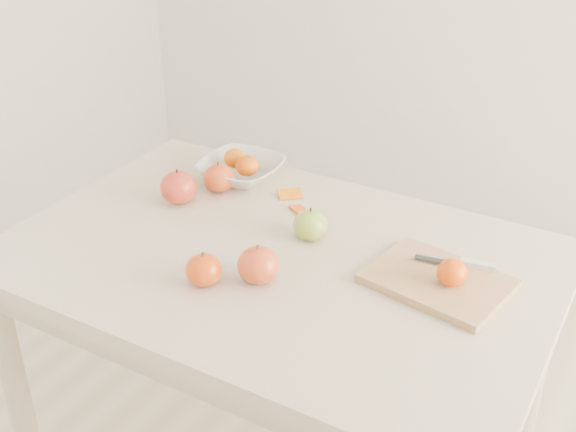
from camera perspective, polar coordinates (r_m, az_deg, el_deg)
The scene contains 14 objects.
table at distance 1.65m, azimuth -0.87°, elevation -5.86°, with size 1.20×0.80×0.75m.
cutting_board at distance 1.52m, azimuth 11.75°, elevation -5.04°, with size 0.28×0.20×0.02m, color tan.
board_tangerine at distance 1.49m, azimuth 12.84°, elevation -4.38°, with size 0.06×0.06×0.05m, color #DF5507.
fruit_bowl at distance 1.92m, azimuth -3.74°, elevation 3.66°, with size 0.21×0.21×0.05m, color silver.
bowl_tangerine_near at distance 1.93m, azimuth -4.23°, elevation 4.59°, with size 0.06×0.06×0.05m, color orange.
bowl_tangerine_far at distance 1.88m, azimuth -3.25°, elevation 4.00°, with size 0.06×0.06×0.05m, color #C74007.
orange_peel_a at distance 1.83m, azimuth 0.15°, elevation 1.61°, with size 0.06×0.04×0.00m, color orange.
orange_peel_b at distance 1.76m, azimuth 0.86°, elevation 0.46°, with size 0.04×0.04×0.00m, color #C5490D.
paring_knife at distance 1.56m, azimuth 14.28°, elevation -3.72°, with size 0.17×0.06×0.01m.
apple_green at distance 1.63m, azimuth 1.78°, elevation -0.71°, with size 0.08×0.08×0.07m, color #6FA12E.
apple_red_c at distance 1.49m, azimuth -2.37°, elevation -3.89°, with size 0.09×0.09×0.08m, color #940B09.
apple_red_b at distance 1.81m, azimuth -8.67°, elevation 2.25°, with size 0.09×0.09×0.08m, color maroon.
apple_red_a at distance 1.85m, azimuth -5.48°, elevation 3.01°, with size 0.08×0.08×0.07m, color maroon.
apple_red_e at distance 1.49m, azimuth -6.68°, elevation -4.26°, with size 0.08×0.08×0.07m, color #9B0F03.
Camera 1 is at (0.70, -1.16, 1.60)m, focal length 45.00 mm.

